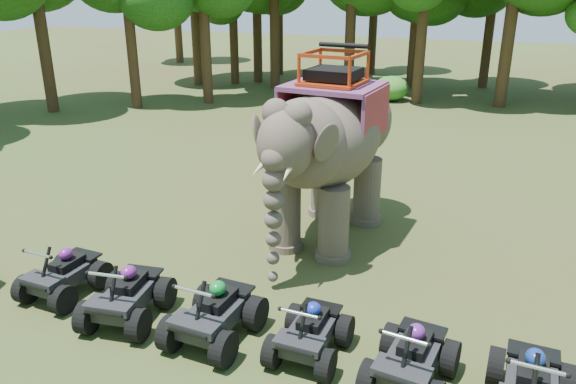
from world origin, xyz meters
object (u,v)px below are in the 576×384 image
Objects in this scene: atv_1 at (126,289)px; atv_3 at (310,325)px; atv_0 at (62,268)px; atv_2 at (214,306)px; elephant at (330,146)px; atv_5 at (532,379)px; atv_4 at (412,351)px.

atv_3 is (3.64, 0.17, -0.06)m from atv_1.
atv_2 is at bearing -0.85° from atv_0.
elephant is 5.31m from atv_3.
atv_5 is (3.53, -0.23, 0.06)m from atv_3.
atv_0 is 1.03× the size of atv_3.
atv_2 is at bearing -177.37° from atv_5.
atv_5 is (4.67, -5.11, -1.71)m from elephant.
atv_2 is 3.55m from atv_4.
elephant reaches higher than atv_0.
atv_3 is (5.42, -0.13, -0.02)m from atv_0.
atv_4 reaches higher than atv_0.
elephant is 5.89m from atv_1.
atv_4 is at bearing -178.91° from atv_5.
atv_0 is 1.80m from atv_1.
atv_4 is at bearing -7.05° from atv_1.
atv_2 is 1.79m from atv_3.
atv_4 is (1.77, -0.16, 0.04)m from atv_3.
atv_5 is (5.31, -0.08, -0.02)m from atv_2.
atv_1 is 1.03× the size of atv_4.
elephant is at bearing 56.37° from atv_1.
atv_0 is at bearing -174.86° from atv_4.
atv_1 is 1.00× the size of atv_5.
elephant is at bearing 105.18° from atv_3.
atv_1 is at bearing -172.44° from atv_4.
atv_0 is 0.94× the size of atv_5.
atv_1 reaches higher than atv_0.
elephant is 3.48× the size of atv_3.
atv_2 is at bearing -6.60° from atv_1.
atv_3 is at bearing -4.54° from atv_1.
atv_5 is (1.77, -0.07, 0.01)m from atv_4.
atv_4 is at bearing 1.27° from atv_0.
atv_0 is 5.42m from atv_3.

